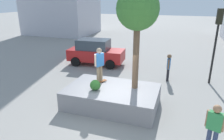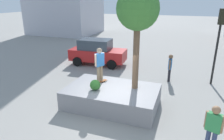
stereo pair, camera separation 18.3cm
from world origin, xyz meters
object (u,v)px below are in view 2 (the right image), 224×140
object	(u,v)px
planter_ledge	(112,97)
pedestrian_crossing	(170,66)
plaza_tree	(138,11)
bystander_watching	(213,126)
traffic_light_corner	(219,34)
sedan_parked	(97,52)
skateboard	(100,82)
skateboarder	(100,62)

from	to	relation	value
planter_ledge	pedestrian_crossing	distance (m)	4.73
plaza_tree	bystander_watching	xyz separation A→B (m)	(3.17, -2.30, -3.41)
bystander_watching	traffic_light_corner	bearing A→B (deg)	85.21
plaza_tree	sedan_parked	bearing A→B (deg)	128.62
traffic_light_corner	planter_ledge	bearing A→B (deg)	-136.15
plaza_tree	skateboard	distance (m)	3.88
pedestrian_crossing	bystander_watching	xyz separation A→B (m)	(1.90, -6.01, 0.00)
skateboard	sedan_parked	xyz separation A→B (m)	(-2.54, 5.39, 0.05)
sedan_parked	bystander_watching	xyz separation A→B (m)	(7.50, -7.72, -0.01)
plaza_tree	skateboarder	distance (m)	3.03
plaza_tree	skateboard	world-z (taller)	plaza_tree
planter_ledge	bystander_watching	world-z (taller)	bystander_watching
plaza_tree	skateboard	bearing A→B (deg)	179.24
plaza_tree	bystander_watching	bearing A→B (deg)	-36.00
skateboarder	bystander_watching	xyz separation A→B (m)	(4.96, -2.33, -0.96)
sedan_parked	bystander_watching	bearing A→B (deg)	-45.83
skateboard	skateboarder	xyz separation A→B (m)	(0.00, 0.00, 1.00)
planter_ledge	sedan_parked	world-z (taller)	sedan_parked
traffic_light_corner	skateboard	bearing A→B (deg)	-143.36
pedestrian_crossing	bystander_watching	distance (m)	6.30
skateboarder	traffic_light_corner	bearing A→B (deg)	36.64
planter_ledge	sedan_parked	bearing A→B (deg)	119.79
skateboarder	plaza_tree	bearing A→B (deg)	-0.76
bystander_watching	sedan_parked	bearing A→B (deg)	134.17
bystander_watching	skateboard	bearing A→B (deg)	154.87
traffic_light_corner	bystander_watching	distance (m)	6.74
pedestrian_crossing	plaza_tree	bearing A→B (deg)	-108.97
bystander_watching	skateboarder	bearing A→B (deg)	154.87
plaza_tree	skateboard	size ratio (longest dim) A/B	5.64
planter_ledge	pedestrian_crossing	world-z (taller)	pedestrian_crossing
skateboard	bystander_watching	distance (m)	5.48
planter_ledge	sedan_parked	size ratio (longest dim) A/B	0.99
skateboarder	pedestrian_crossing	xyz separation A→B (m)	(3.06, 3.68, -0.96)
plaza_tree	skateboard	xyz separation A→B (m)	(-1.79, 0.02, -3.45)
planter_ledge	plaza_tree	bearing A→B (deg)	22.14
skateboard	bystander_watching	xyz separation A→B (m)	(4.96, -2.33, 0.04)
skateboarder	bystander_watching	bearing A→B (deg)	-25.13
planter_ledge	skateboard	world-z (taller)	skateboard
plaza_tree	skateboarder	size ratio (longest dim) A/B	2.65
plaza_tree	bystander_watching	size ratio (longest dim) A/B	2.62
planter_ledge	bystander_watching	xyz separation A→B (m)	(4.16, -1.90, 0.54)
skateboard	traffic_light_corner	world-z (taller)	traffic_light_corner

